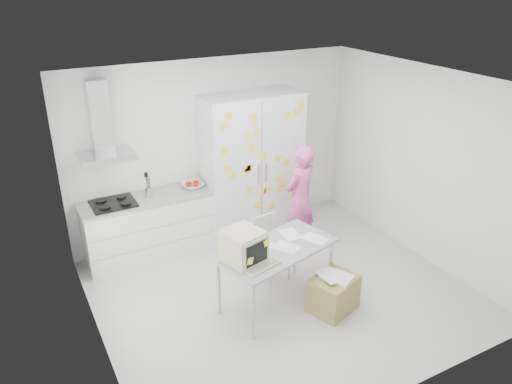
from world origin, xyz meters
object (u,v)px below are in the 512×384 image
person (300,198)px  desk (257,249)px  cardboard_box (333,293)px  chair (269,244)px

person → desk: person is taller
desk → cardboard_box: desk is taller
person → desk: (-1.29, -1.08, 0.08)m
desk → person: bearing=25.1°
chair → person: bearing=23.1°
person → cardboard_box: 1.65m
cardboard_box → person: bearing=73.2°
desk → cardboard_box: bearing=-40.2°
person → desk: 1.69m
chair → cardboard_box: size_ratio=1.31×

